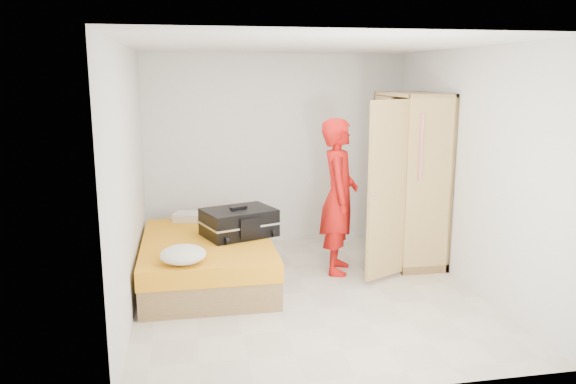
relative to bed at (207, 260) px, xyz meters
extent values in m
plane|color=beige|center=(1.05, -0.55, -0.25)|extent=(4.00, 4.00, 0.00)
plane|color=white|center=(1.05, -0.55, 2.35)|extent=(4.00, 4.00, 0.00)
cube|color=white|center=(1.05, 1.45, 1.05)|extent=(3.60, 0.02, 2.60)
cube|color=white|center=(1.05, -2.55, 1.05)|extent=(3.60, 0.02, 2.60)
cube|color=white|center=(-0.75, -0.55, 1.05)|extent=(0.02, 4.00, 2.60)
cube|color=white|center=(2.85, -0.55, 1.05)|extent=(0.02, 4.00, 2.60)
cube|color=#9C7847|center=(0.00, 0.00, -0.10)|extent=(1.40, 2.00, 0.30)
cube|color=orange|center=(0.00, 0.00, 0.15)|extent=(1.42, 2.02, 0.20)
cube|color=tan|center=(2.82, 0.35, 0.80)|extent=(0.04, 1.20, 2.10)
cube|color=tan|center=(2.55, -0.23, 0.80)|extent=(0.58, 0.04, 2.10)
cube|color=tan|center=(2.55, 0.93, 0.80)|extent=(0.58, 0.04, 2.10)
cube|color=tan|center=(2.55, 0.35, 1.83)|extent=(0.58, 1.20, 0.04)
cube|color=#AC7F49|center=(2.55, 0.35, -0.20)|extent=(0.58, 1.20, 0.10)
cube|color=tan|center=(2.28, 0.65, 0.80)|extent=(0.04, 0.59, 2.00)
cube|color=tan|center=(2.00, -0.34, 0.80)|extent=(0.54, 0.30, 2.00)
cylinder|color=#B2B2B7|center=(2.55, 0.35, 1.67)|extent=(0.02, 1.10, 0.02)
imported|color=red|center=(1.56, 0.07, 0.66)|extent=(0.61, 0.76, 1.83)
cube|color=black|center=(0.38, 0.08, 0.40)|extent=(0.92, 0.78, 0.31)
cube|color=black|center=(0.38, 0.08, 0.57)|extent=(0.21, 0.12, 0.03)
ellipsoid|color=silver|center=(-0.26, -0.79, 0.33)|extent=(0.45, 0.45, 0.17)
cube|color=silver|center=(-0.09, 0.85, 0.30)|extent=(0.60, 0.41, 0.10)
camera|label=1|loc=(-0.20, -6.14, 2.05)|focal=35.00mm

